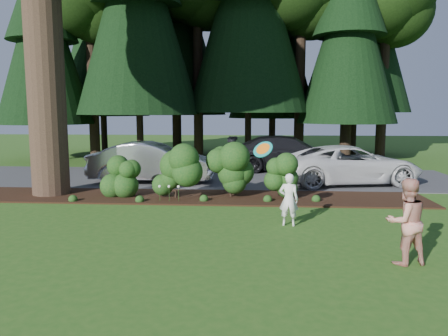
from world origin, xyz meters
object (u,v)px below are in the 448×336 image
at_px(car_white_suv, 350,165).
at_px(child, 289,200).
at_px(adult, 406,222).
at_px(car_dark_suv, 288,154).
at_px(frisbee, 263,149).
at_px(car_silver_wagon, 152,162).

distance_m(car_white_suv, child, 6.99).
bearing_deg(adult, car_dark_suv, -98.75).
bearing_deg(car_dark_suv, car_white_suv, -148.57).
bearing_deg(frisbee, child, -23.25).
bearing_deg(car_white_suv, frisbee, 138.59).
bearing_deg(car_white_suv, child, 144.40).
bearing_deg(car_dark_suv, car_silver_wagon, 123.88).
distance_m(car_silver_wagon, car_dark_suv, 6.82).
xyz_separation_m(car_white_suv, frisbee, (-3.53, -6.09, 1.13)).
xyz_separation_m(car_silver_wagon, child, (4.94, -6.13, -0.17)).
distance_m(car_white_suv, adult, 9.06).
bearing_deg(frisbee, adult, -47.96).
xyz_separation_m(car_silver_wagon, adult, (6.92, -8.77, -0.01)).
height_order(child, frisbee, frisbee).
xyz_separation_m(car_silver_wagon, car_white_suv, (7.81, 0.24, -0.05)).
xyz_separation_m(car_silver_wagon, frisbee, (4.28, -5.85, 1.07)).
relative_size(adult, frisbee, 2.65).
relative_size(child, adult, 0.81).
relative_size(car_dark_suv, frisbee, 9.18).
height_order(car_white_suv, car_dark_suv, car_dark_suv).
distance_m(car_white_suv, car_dark_suv, 4.12).
relative_size(car_silver_wagon, car_dark_suv, 0.86).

